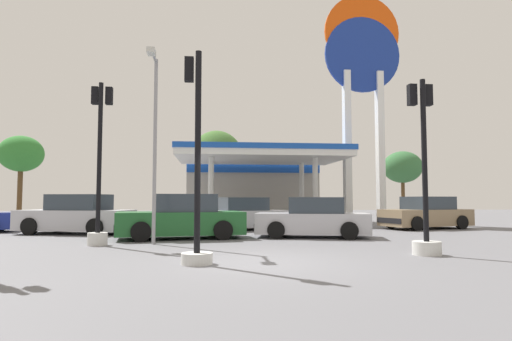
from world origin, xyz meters
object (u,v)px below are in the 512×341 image
at_px(station_pole_sign, 362,74).
at_px(car_4, 241,215).
at_px(traffic_signal_0, 196,193).
at_px(traffic_signal_1, 425,195).
at_px(car_5, 313,219).
at_px(car_3, 181,218).
at_px(car_2, 76,216).
at_px(car_0, 426,214).
at_px(tree_1, 217,161).
at_px(tree_0, 21,154).
at_px(traffic_signal_2, 99,182).
at_px(corner_streetlamp, 154,129).
at_px(tree_2, 402,167).

relative_size(station_pole_sign, car_4, 3.06).
xyz_separation_m(traffic_signal_0, traffic_signal_1, (5.93, 0.99, -0.02)).
bearing_deg(car_5, car_3, -179.78).
xyz_separation_m(car_2, car_3, (4.54, -2.70, -0.01)).
bearing_deg(car_3, car_0, 19.03).
relative_size(station_pole_sign, car_5, 3.11).
bearing_deg(car_0, station_pole_sign, 104.51).
bearing_deg(car_2, traffic_signal_0, -59.74).
bearing_deg(traffic_signal_0, car_3, 96.63).
height_order(car_0, car_3, car_3).
xyz_separation_m(car_2, tree_1, (6.07, 15.71, 3.78)).
bearing_deg(tree_1, tree_0, 172.56).
xyz_separation_m(car_0, car_2, (-16.09, -1.28, 0.04)).
height_order(car_3, traffic_signal_1, traffic_signal_1).
distance_m(station_pole_sign, traffic_signal_2, 18.26).
distance_m(traffic_signal_0, corner_streetlamp, 4.94).
relative_size(traffic_signal_2, tree_2, 0.91).
height_order(tree_0, corner_streetlamp, tree_0).
height_order(station_pole_sign, car_2, station_pole_sign).
bearing_deg(car_3, traffic_signal_2, -140.05).
relative_size(station_pole_sign, tree_0, 2.13).
relative_size(car_5, traffic_signal_2, 0.87).
height_order(car_0, car_2, car_2).
bearing_deg(corner_streetlamp, tree_0, 120.89).
distance_m(car_0, car_5, 7.71).
xyz_separation_m(car_2, traffic_signal_0, (5.27, -9.03, 0.84)).
bearing_deg(traffic_signal_1, car_5, 107.82).
xyz_separation_m(car_5, tree_1, (-3.41, 18.39, 3.84)).
distance_m(station_pole_sign, tree_2, 14.87).
bearing_deg(car_0, car_3, -160.97).
distance_m(station_pole_sign, car_3, 15.98).
xyz_separation_m(traffic_signal_2, corner_streetlamp, (1.70, -0.07, 1.72)).
height_order(car_0, tree_1, tree_1).
distance_m(car_4, corner_streetlamp, 7.64).
bearing_deg(car_0, traffic_signal_2, -156.67).
bearing_deg(car_4, traffic_signal_2, -128.70).
height_order(traffic_signal_2, tree_0, tree_0).
distance_m(car_5, traffic_signal_0, 7.67).
xyz_separation_m(car_2, car_5, (9.48, -2.68, -0.06)).
bearing_deg(traffic_signal_2, car_3, 39.95).
xyz_separation_m(station_pole_sign, tree_0, (-24.56, 11.56, -4.05)).
relative_size(car_2, car_4, 1.07).
distance_m(traffic_signal_1, tree_2, 28.47).
relative_size(car_5, tree_2, 0.79).
height_order(car_3, car_5, car_3).
distance_m(car_3, traffic_signal_1, 8.58).
bearing_deg(car_2, car_3, -30.80).
bearing_deg(traffic_signal_2, tree_1, 78.97).
relative_size(car_5, traffic_signal_0, 0.93).
distance_m(car_5, corner_streetlamp, 6.80).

